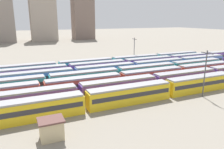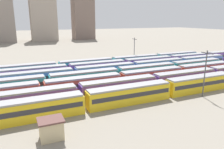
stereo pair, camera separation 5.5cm
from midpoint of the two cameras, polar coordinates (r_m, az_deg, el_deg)
ground_plane at (r=55.12m, az=-15.69°, el=-3.78°), size 600.00×600.00×0.00m
train_track_1 at (r=59.10m, az=18.61°, el=-0.85°), size 93.60×3.06×3.75m
train_track_2 at (r=54.34m, az=2.20°, el=-1.40°), size 74.70×3.06×3.75m
train_track_3 at (r=59.63m, az=1.58°, el=0.05°), size 74.70×3.06×3.75m
train_track_4 at (r=67.69m, az=5.72°, el=1.73°), size 74.70×3.06×3.75m
train_track_5 at (r=82.20m, az=15.17°, el=3.57°), size 112.50×3.06×3.75m
train_track_6 at (r=75.60m, az=0.10°, el=3.15°), size 74.70×3.06×3.75m
catenary_pole_0 at (r=50.80m, az=23.39°, el=0.71°), size 0.24×3.20×10.33m
catenary_pole_1 at (r=82.57m, az=5.91°, el=6.61°), size 0.24×3.20×10.00m
signal_hut at (r=32.96m, az=-15.71°, el=-13.60°), size 3.60×3.00×3.04m
distant_building_1 at (r=180.52m, az=-26.95°, el=14.00°), size 15.54×21.44×39.94m
distant_building_2 at (r=181.74m, az=-17.77°, el=15.23°), size 19.24×14.96×42.39m
distant_building_3 at (r=188.24m, az=-7.68°, el=15.03°), size 16.94×13.27×37.89m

